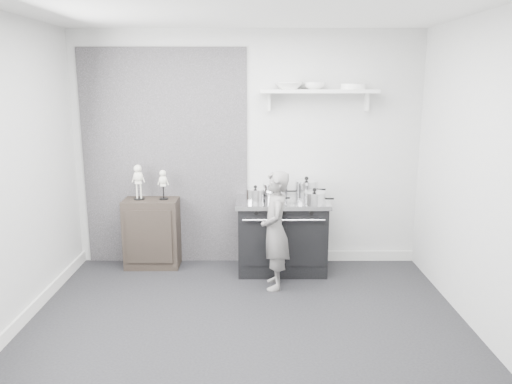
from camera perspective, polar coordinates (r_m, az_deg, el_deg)
ground at (r=4.48m, az=-1.29°, el=-15.78°), size 4.00×4.00×0.00m
room_shell at (r=4.13m, az=-2.60°, el=5.73°), size 4.02×3.62×2.71m
wall_shelf at (r=5.67m, az=7.19°, el=11.25°), size 1.30×0.26×0.24m
stove at (r=5.69m, az=2.98°, el=-4.93°), size 1.04×0.65×0.83m
side_cabinet at (r=5.94m, az=-11.77°, el=-4.61°), size 0.62×0.36×0.81m
child at (r=5.17m, az=2.21°, el=-4.41°), size 0.31×0.46×1.24m
pot_front_left at (r=5.46m, az=-0.07°, el=-0.36°), size 0.31×0.22×0.19m
pot_back_left at (r=5.67m, az=2.22°, el=0.18°), size 0.37×0.29×0.22m
pot_back_right at (r=5.71m, az=5.77°, el=0.38°), size 0.36×0.27×0.24m
pot_front_right at (r=5.40m, az=6.68°, el=-0.68°), size 0.34×0.25×0.18m
pot_front_center at (r=5.44m, az=2.06°, el=-0.60°), size 0.27×0.18×0.15m
skeleton_full at (r=5.81m, az=-13.30°, el=1.40°), size 0.13×0.08×0.46m
skeleton_torso at (r=5.76m, az=-10.57°, el=1.07°), size 0.11×0.07×0.39m
bowl_large at (r=5.63m, az=3.78°, el=12.03°), size 0.31×0.31×0.08m
bowl_small at (r=5.66m, az=6.68°, el=11.96°), size 0.24×0.24×0.07m
plate_stack at (r=5.72m, az=11.05°, el=11.75°), size 0.28×0.28×0.06m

